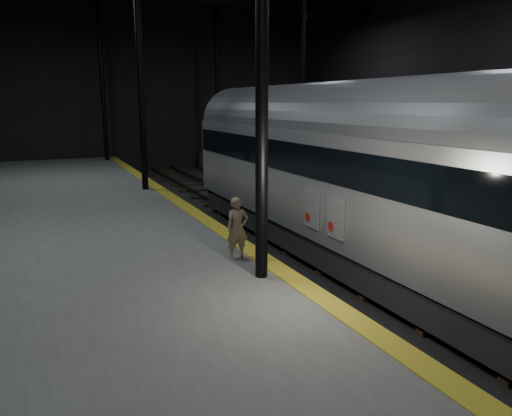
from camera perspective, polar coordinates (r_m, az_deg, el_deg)
ground at (r=16.13m, az=7.03°, el=-4.84°), size 44.00×44.00×0.00m
platform_left at (r=13.85m, az=-20.79°, el=-6.23°), size 9.00×43.80×1.00m
platform_right at (r=20.79m, az=25.12°, el=-0.67°), size 9.00×43.80×1.00m
tactile_strip at (r=14.51m, az=-3.97°, el=-2.58°), size 0.50×43.80×0.01m
track at (r=16.11m, az=7.04°, el=-4.61°), size 2.40×43.00×0.24m
train at (r=13.74m, az=12.05°, el=4.24°), size 2.87×19.15×5.12m
woman at (r=11.75m, az=-2.13°, el=-2.34°), size 0.54×0.35×1.48m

